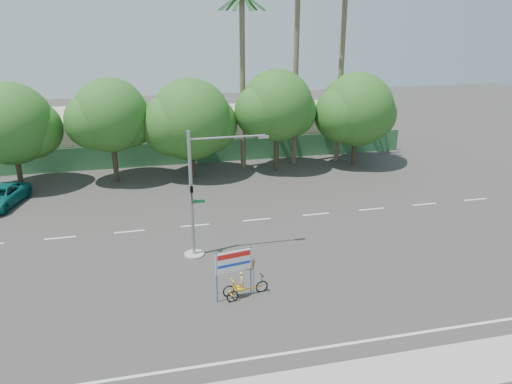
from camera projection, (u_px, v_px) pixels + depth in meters
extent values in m
plane|color=#33302D|center=(255.00, 287.00, 24.38)|extent=(120.00, 120.00, 0.00)
cube|color=#336B3D|center=(200.00, 152.00, 43.69)|extent=(38.00, 0.08, 2.00)
cube|color=#B8AD92|center=(83.00, 135.00, 45.33)|extent=(12.00, 8.00, 4.00)
cube|color=#B8AD92|center=(274.00, 127.00, 49.24)|extent=(14.00, 8.00, 3.60)
cylinder|color=#473828|center=(18.00, 166.00, 37.24)|extent=(0.40, 0.40, 3.52)
sphere|color=#1C4C16|center=(11.00, 124.00, 36.14)|extent=(6.00, 6.00, 6.00)
sphere|color=#1C4C16|center=(33.00, 129.00, 36.90)|extent=(4.32, 4.32, 4.32)
cylinder|color=#473828|center=(115.00, 158.00, 38.70)|extent=(0.40, 0.40, 3.74)
sphere|color=#1C4C16|center=(110.00, 115.00, 37.53)|extent=(5.60, 5.60, 5.60)
sphere|color=#1C4C16|center=(128.00, 121.00, 38.28)|extent=(4.03, 4.03, 4.03)
sphere|color=#1C4C16|center=(93.00, 121.00, 37.15)|extent=(4.26, 4.26, 4.26)
cylinder|color=#473828|center=(192.00, 156.00, 40.05)|extent=(0.40, 0.40, 3.30)
sphere|color=#1C4C16|center=(191.00, 119.00, 39.02)|extent=(6.40, 6.40, 6.40)
sphere|color=#1C4C16|center=(208.00, 124.00, 39.78)|extent=(4.61, 4.61, 4.61)
sphere|color=#1C4C16|center=(172.00, 125.00, 38.59)|extent=(4.86, 4.86, 4.86)
cylinder|color=#473828|center=(276.00, 148.00, 41.45)|extent=(0.40, 0.40, 3.87)
sphere|color=#1C4C16|center=(277.00, 105.00, 40.24)|extent=(5.80, 5.80, 5.80)
sphere|color=#1C4C16|center=(291.00, 112.00, 41.00)|extent=(4.18, 4.18, 4.18)
sphere|color=#1C4C16|center=(262.00, 111.00, 39.85)|extent=(4.41, 4.41, 4.41)
cylinder|color=#473828|center=(354.00, 145.00, 43.02)|extent=(0.40, 0.40, 3.43)
sphere|color=#1C4C16|center=(357.00, 109.00, 41.95)|extent=(6.20, 6.20, 6.20)
sphere|color=#1C4C16|center=(370.00, 114.00, 42.71)|extent=(4.46, 4.46, 4.46)
sphere|color=#1C4C16|center=(342.00, 114.00, 41.53)|extent=(4.71, 4.71, 4.71)
cylinder|color=#70604C|center=(296.00, 64.00, 40.99)|extent=(0.44, 0.44, 17.00)
cylinder|color=#70604C|center=(341.00, 75.00, 42.19)|extent=(0.44, 0.44, 15.00)
cylinder|color=#70604C|center=(243.00, 85.00, 40.55)|extent=(0.44, 0.44, 14.00)
cube|color=#1C4C21|center=(254.00, 1.00, 38.57)|extent=(1.91, 0.28, 1.36)
cube|color=#1C4C21|center=(249.00, 1.00, 39.07)|extent=(1.65, 1.44, 1.36)
cube|color=#1C4C21|center=(242.00, 1.00, 39.25)|extent=(0.61, 1.93, 1.36)
cube|color=#1C4C21|center=(234.00, 1.00, 39.01)|extent=(1.20, 1.80, 1.36)
cube|color=#1C4C21|center=(230.00, 1.00, 38.47)|extent=(1.89, 0.92, 1.36)
cube|color=#1C4C21|center=(231.00, 1.00, 37.88)|extent=(1.89, 0.92, 1.36)
cube|color=#1C4C21|center=(238.00, 1.00, 37.52)|extent=(1.20, 1.80, 1.36)
cube|color=#1C4C21|center=(246.00, 1.00, 37.55)|extent=(0.61, 1.93, 1.36)
cube|color=#1C4C21|center=(253.00, 1.00, 37.97)|extent=(1.65, 1.44, 1.36)
cylinder|color=gray|center=(194.00, 254.00, 27.48)|extent=(1.10, 1.10, 0.10)
cylinder|color=gray|center=(191.00, 196.00, 26.30)|extent=(0.18, 0.18, 7.00)
cylinder|color=gray|center=(228.00, 137.00, 25.67)|extent=(4.00, 0.10, 0.10)
cube|color=gray|center=(263.00, 137.00, 26.11)|extent=(0.55, 0.20, 0.12)
imported|color=black|center=(192.00, 195.00, 26.06)|extent=(0.16, 0.20, 1.00)
cube|color=#14662D|center=(198.00, 201.00, 26.49)|extent=(0.70, 0.04, 0.18)
torus|color=black|center=(262.00, 287.00, 23.83)|extent=(0.64, 0.18, 0.63)
torus|color=black|center=(229.00, 291.00, 23.48)|extent=(0.59, 0.17, 0.59)
torus|color=black|center=(233.00, 297.00, 23.03)|extent=(0.59, 0.17, 0.59)
cube|color=gold|center=(246.00, 289.00, 23.52)|extent=(1.58, 0.32, 0.06)
cube|color=gold|center=(231.00, 294.00, 23.25)|extent=(0.15, 0.56, 0.05)
cube|color=gold|center=(239.00, 288.00, 23.34)|extent=(0.53, 0.47, 0.06)
cube|color=gold|center=(234.00, 284.00, 23.16)|extent=(0.28, 0.42, 0.51)
cylinder|color=black|center=(262.00, 280.00, 23.70)|extent=(0.03, 0.03, 0.51)
cube|color=black|center=(262.00, 275.00, 23.62)|extent=(0.11, 0.42, 0.04)
imported|color=#CCB284|center=(242.00, 281.00, 23.27)|extent=(0.30, 0.40, 1.01)
cylinder|color=blue|center=(217.00, 278.00, 22.67)|extent=(0.06, 0.06, 2.52)
cylinder|color=blue|center=(251.00, 271.00, 23.29)|extent=(0.06, 0.06, 2.52)
cube|color=white|center=(234.00, 262.00, 22.76)|extent=(1.76, 0.35, 1.03)
cube|color=red|center=(234.00, 256.00, 22.62)|extent=(1.57, 0.28, 0.24)
cube|color=blue|center=(234.00, 265.00, 22.78)|extent=(1.57, 0.28, 0.13)
cylinder|color=black|center=(254.00, 275.00, 23.44)|extent=(0.02, 0.02, 1.96)
cube|color=red|center=(247.00, 265.00, 23.11)|extent=(0.82, 0.16, 0.61)
imported|color=#0D5D5F|center=(0.00, 196.00, 34.17)|extent=(3.58, 5.44, 1.39)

